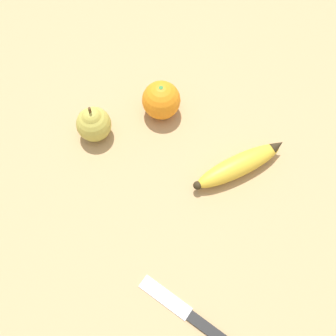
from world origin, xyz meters
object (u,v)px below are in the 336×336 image
at_px(pear, 94,123).
at_px(paring_knife, 187,313).
at_px(banana, 239,165).
at_px(orange, 161,100).

relative_size(pear, paring_knife, 0.55).
relative_size(banana, orange, 2.55).
height_order(banana, orange, orange).
bearing_deg(pear, banana, -44.12).
bearing_deg(banana, orange, 109.35).
height_order(orange, pear, pear).
distance_m(orange, paring_knife, 0.38).
relative_size(orange, pear, 0.89).
bearing_deg(banana, pear, 135.85).
xyz_separation_m(banana, pear, (-0.20, 0.19, 0.02)).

